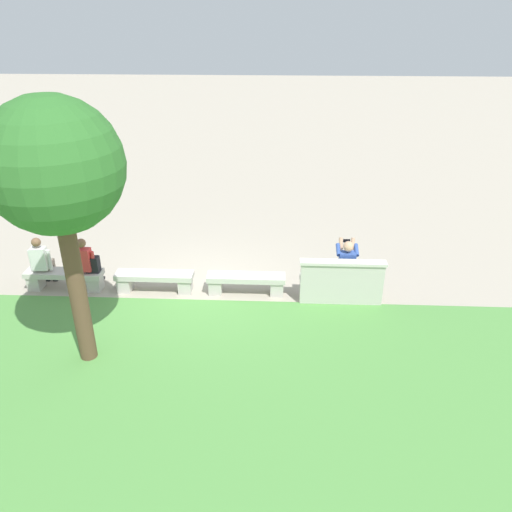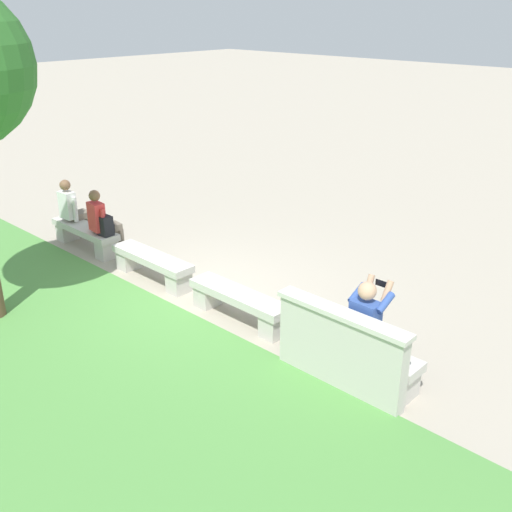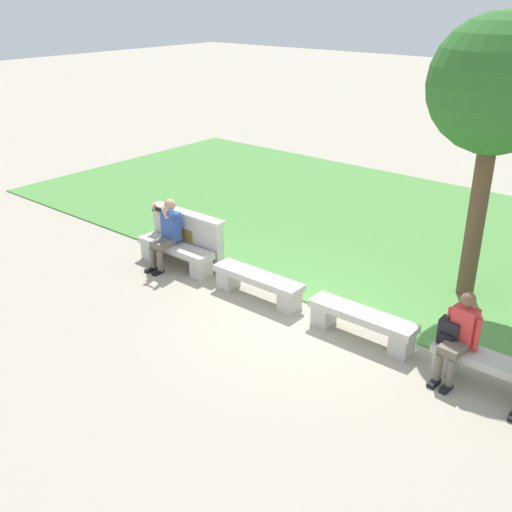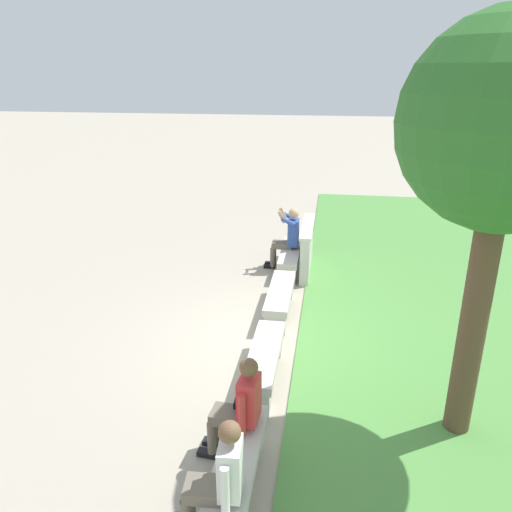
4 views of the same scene
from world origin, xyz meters
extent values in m
plane|color=#A89E8C|center=(0.00, 0.00, 0.00)|extent=(80.00, 80.00, 0.00)
cube|color=#518E42|center=(0.00, 4.38, 0.01)|extent=(19.79, 8.00, 0.03)
cube|color=beige|center=(-3.04, 0.00, 0.39)|extent=(1.71, 0.40, 0.12)
cube|color=beige|center=(-3.71, 0.00, 0.17)|extent=(0.28, 0.34, 0.33)
cube|color=beige|center=(-2.36, 0.00, 0.17)|extent=(0.28, 0.34, 0.33)
cube|color=beige|center=(-1.01, 0.00, 0.39)|extent=(1.71, 0.40, 0.12)
cube|color=beige|center=(-1.69, 0.00, 0.17)|extent=(0.28, 0.34, 0.33)
cube|color=beige|center=(-0.34, 0.00, 0.17)|extent=(0.28, 0.34, 0.33)
cube|color=beige|center=(1.01, 0.00, 0.39)|extent=(1.71, 0.40, 0.12)
cube|color=beige|center=(0.34, 0.00, 0.17)|extent=(0.28, 0.34, 0.33)
cube|color=beige|center=(1.69, 0.00, 0.17)|extent=(0.28, 0.34, 0.33)
cube|color=beige|center=(3.04, 0.00, 0.39)|extent=(1.71, 0.40, 0.12)
cube|color=beige|center=(2.36, 0.00, 0.17)|extent=(0.28, 0.34, 0.33)
cube|color=beige|center=(3.71, 0.00, 0.17)|extent=(0.28, 0.34, 0.33)
cube|color=beige|center=(-3.04, 0.34, 0.47)|extent=(1.72, 0.18, 0.95)
cube|color=beige|center=(-3.04, 0.34, 0.98)|extent=(1.78, 0.24, 0.06)
cube|color=olive|center=(-3.04, 0.24, 0.59)|extent=(0.44, 0.02, 0.22)
cube|color=black|center=(-3.26, -0.45, 0.03)|extent=(0.10, 0.24, 0.06)
cylinder|color=#6B6051|center=(-3.26, -0.38, 0.24)|extent=(0.11, 0.11, 0.42)
cube|color=black|center=(-3.06, -0.45, 0.03)|extent=(0.10, 0.24, 0.06)
cylinder|color=#6B6051|center=(-3.06, -0.38, 0.24)|extent=(0.11, 0.11, 0.42)
cube|color=#6B6051|center=(-3.16, -0.19, 0.51)|extent=(0.30, 0.42, 0.12)
cube|color=#33519E|center=(-3.16, 0.04, 0.79)|extent=(0.34, 0.22, 0.56)
sphere|color=tan|center=(-3.16, 0.04, 1.21)|extent=(0.22, 0.22, 0.22)
cylinder|color=#33519E|center=(-3.35, -0.06, 1.08)|extent=(0.09, 0.31, 0.21)
cylinder|color=tan|center=(-3.28, -0.20, 1.16)|extent=(0.10, 0.19, 0.27)
cylinder|color=#33519E|center=(-2.97, -0.06, 1.08)|extent=(0.09, 0.31, 0.21)
cylinder|color=tan|center=(-3.03, -0.20, 1.16)|extent=(0.10, 0.19, 0.27)
cube|color=black|center=(-3.16, -0.26, 1.20)|extent=(0.15, 0.01, 0.08)
cube|color=black|center=(2.38, -0.41, 0.03)|extent=(0.12, 0.23, 0.06)
cylinder|color=#6B6051|center=(2.39, -0.35, 0.24)|extent=(0.10, 0.10, 0.42)
cube|color=black|center=(2.56, -0.43, 0.03)|extent=(0.12, 0.23, 0.06)
cylinder|color=#6B6051|center=(2.57, -0.37, 0.24)|extent=(0.10, 0.10, 0.42)
cube|color=#6B6051|center=(2.49, -0.18, 0.51)|extent=(0.31, 0.42, 0.12)
cube|color=#D83838|center=(2.51, 0.04, 0.77)|extent=(0.34, 0.23, 0.52)
sphere|color=brown|center=(2.51, 0.04, 1.16)|extent=(0.20, 0.20, 0.20)
cylinder|color=#D83838|center=(2.31, 0.04, 0.72)|extent=(0.08, 0.08, 0.48)
cylinder|color=#D83838|center=(2.71, 0.00, 0.72)|extent=(0.08, 0.08, 0.48)
cube|color=black|center=(3.44, -0.43, 0.03)|extent=(0.11, 0.23, 0.06)
cylinder|color=#6B6051|center=(3.43, -0.37, 0.24)|extent=(0.10, 0.10, 0.42)
cube|color=black|center=(3.62, -0.41, 0.03)|extent=(0.11, 0.23, 0.06)
cylinder|color=#6B6051|center=(3.61, -0.35, 0.24)|extent=(0.10, 0.10, 0.42)
cube|color=#6B6051|center=(3.51, -0.18, 0.51)|extent=(0.31, 0.42, 0.12)
cube|color=silver|center=(3.50, 0.04, 0.77)|extent=(0.33, 0.22, 0.52)
sphere|color=brown|center=(3.50, 0.04, 1.16)|extent=(0.20, 0.20, 0.20)
cylinder|color=silver|center=(3.30, 0.01, 0.72)|extent=(0.08, 0.08, 0.48)
cylinder|color=silver|center=(3.70, 0.03, 0.72)|extent=(0.08, 0.08, 0.48)
cube|color=black|center=(2.35, -0.01, 0.63)|extent=(0.28, 0.20, 0.36)
cube|color=black|center=(2.35, -0.12, 0.56)|extent=(0.20, 0.06, 0.16)
torus|color=black|center=(2.35, -0.01, 0.83)|extent=(0.10, 0.02, 0.10)
cylinder|color=brown|center=(1.67, 2.40, 1.46)|extent=(0.30, 0.30, 2.92)
sphere|color=#2D6B28|center=(1.67, 2.40, 3.55)|extent=(2.11, 2.11, 2.11)
camera|label=1|loc=(-1.67, 9.50, 5.66)|focal=35.00mm
camera|label=2|loc=(-6.48, 5.45, 4.27)|focal=42.00mm
camera|label=3|loc=(4.77, -7.04, 4.85)|focal=42.00mm
camera|label=4|loc=(6.83, 0.78, 4.04)|focal=35.00mm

